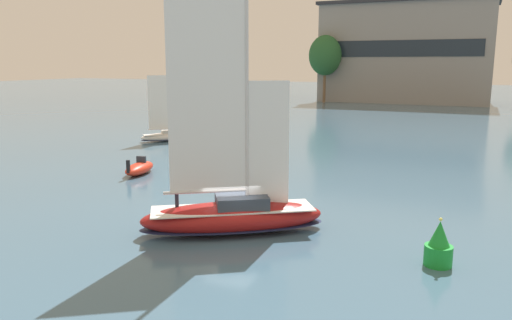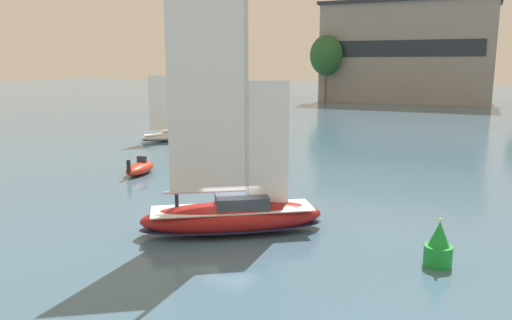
{
  "view_description": "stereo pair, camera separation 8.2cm",
  "coord_description": "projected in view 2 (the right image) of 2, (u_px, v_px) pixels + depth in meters",
  "views": [
    {
      "loc": [
        11.54,
        -22.63,
        8.91
      ],
      "look_at": [
        0.0,
        3.0,
        3.39
      ],
      "focal_mm": 35.0,
      "sensor_mm": 36.0,
      "label": 1
    },
    {
      "loc": [
        11.62,
        -22.6,
        8.91
      ],
      "look_at": [
        0.0,
        3.0,
        3.39
      ],
      "focal_mm": 35.0,
      "sensor_mm": 36.0,
      "label": 2
    }
  ],
  "objects": [
    {
      "name": "sailboat_moored_near_marina",
      "position": [
        168.0,
        135.0,
        57.18
      ],
      "size": [
        5.35,
        5.44,
        8.22
      ],
      "color": "white",
      "rests_on": "ground"
    },
    {
      "name": "sailboat_main",
      "position": [
        233.0,
        213.0,
        26.42
      ],
      "size": [
        9.65,
        7.74,
        13.45
      ],
      "color": "maroon",
      "rests_on": "ground"
    },
    {
      "name": "ground_plane",
      "position": [
        233.0,
        232.0,
        26.62
      ],
      "size": [
        400.0,
        400.0,
        0.0
      ],
      "primitive_type": "plane",
      "color": "#42667F"
    },
    {
      "name": "motor_tender",
      "position": [
        140.0,
        168.0,
        40.41
      ],
      "size": [
        2.24,
        4.11,
        1.49
      ],
      "color": "red",
      "rests_on": "ground"
    },
    {
      "name": "channel_buoy",
      "position": [
        438.0,
        247.0,
        22.08
      ],
      "size": [
        1.24,
        1.24,
        2.22
      ],
      "color": "green",
      "rests_on": "ground"
    },
    {
      "name": "tree_shore_center",
      "position": [
        326.0,
        56.0,
        110.42
      ],
      "size": [
        7.2,
        7.2,
        14.83
      ],
      "color": "brown",
      "rests_on": "ground"
    },
    {
      "name": "waterfront_building",
      "position": [
        407.0,
        52.0,
        112.99
      ],
      "size": [
        37.56,
        17.98,
        22.17
      ],
      "color": "gray",
      "rests_on": "ground"
    }
  ]
}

